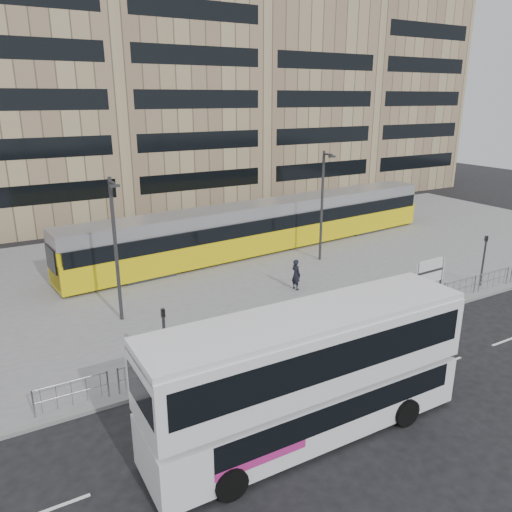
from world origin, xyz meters
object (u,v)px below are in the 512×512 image
tram (266,226)px  lamp_post_west (116,244)px  traffic_light_west (164,335)px  lamp_post_east (323,202)px  station_sign (430,273)px  double_decker_bus (309,371)px  ad_panel (426,289)px  pedestrian (296,274)px  traffic_light_east (484,254)px

tram → lamp_post_west: size_ratio=4.18×
traffic_light_west → lamp_post_east: lamp_post_east is taller
lamp_post_west → lamp_post_east: 15.01m
station_sign → traffic_light_west: bearing=179.2°
traffic_light_west → lamp_post_west: bearing=95.6°
double_decker_bus → traffic_light_west: size_ratio=3.62×
ad_panel → traffic_light_west: (-15.03, -0.37, 1.13)m
ad_panel → lamp_post_west: size_ratio=0.20×
traffic_light_west → lamp_post_east: (14.75, 9.46, 2.14)m
tram → pedestrian: size_ratio=16.49×
tram → pedestrian: bearing=-114.2°
ad_panel → traffic_light_east: 5.16m
pedestrian → lamp_post_east: size_ratio=0.25×
double_decker_bus → pedestrian: double_decker_bus is taller
ad_panel → lamp_post_west: lamp_post_west is taller
tram → pedestrian: 8.37m
double_decker_bus → traffic_light_east: (17.02, 5.99, -0.30)m
double_decker_bus → traffic_light_west: double_decker_bus is taller
traffic_light_east → lamp_post_east: bearing=138.8°
ad_panel → traffic_light_east: size_ratio=0.47×
station_sign → lamp_post_east: size_ratio=0.34×
double_decker_bus → ad_panel: double_decker_bus is taller
lamp_post_west → traffic_light_east: bearing=-16.6°
double_decker_bus → tram: bearing=63.1°
ad_panel → traffic_light_west: traffic_light_west is taller
ad_panel → traffic_light_east: (5.03, 0.24, 1.13)m
station_sign → traffic_light_west: size_ratio=0.82×
station_sign → pedestrian: bearing=131.5°
traffic_light_west → lamp_post_east: size_ratio=0.41×
pedestrian → double_decker_bus: bearing=140.7°
traffic_light_east → lamp_post_west: size_ratio=0.43×
double_decker_bus → lamp_post_east: bearing=52.1°
tram → station_sign: (2.34, -13.22, -0.04)m
double_decker_bus → traffic_light_east: double_decker_bus is taller
ad_panel → pedestrian: (-4.95, 5.27, 0.08)m
ad_panel → station_sign: bearing=-36.5°
traffic_light_east → ad_panel: bearing=-159.4°
lamp_post_east → traffic_light_east: bearing=-59.0°
double_decker_bus → station_sign: bearing=25.5°
tram → traffic_light_east: tram is taller
tram → traffic_light_west: bearing=-138.6°
tram → lamp_post_east: lamp_post_east is taller
station_sign → lamp_post_west: bearing=155.5°
double_decker_bus → station_sign: double_decker_bus is taller
pedestrian → lamp_post_east: bearing=-57.5°
lamp_post_west → lamp_post_east: lamp_post_east is taller
station_sign → double_decker_bus: bearing=-156.7°
pedestrian → lamp_post_east: 6.82m
double_decker_bus → traffic_light_east: 18.04m
pedestrian → traffic_light_east: 11.23m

